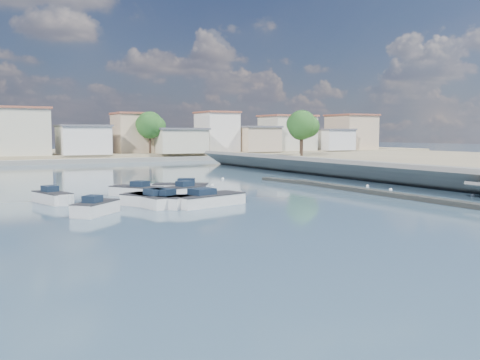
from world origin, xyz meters
The scene contains 16 objects.
ground centered at (0.00, 40.00, 0.00)m, with size 400.00×400.00×0.00m, color #334F67.
seawall_walkway centered at (18.50, 13.00, 0.90)m, with size 5.00×90.00×1.80m, color slate.
breakwater centered at (6.90, 12.69, 0.17)m, with size 2.00×31.02×0.35m.
far_shore_land centered at (0.00, 92.00, 0.70)m, with size 160.00×40.00×1.40m, color gray.
far_shore_quay centered at (0.00, 71.00, 0.40)m, with size 160.00×2.50×0.80m, color slate.
far_town centered at (10.71, 76.92, 4.93)m, with size 113.01×12.80×8.35m.
shore_trees centered at (8.34, 68.11, 6.22)m, with size 74.56×38.32×7.92m.
motorboat_a centered at (-12.29, 13.01, 0.38)m, with size 4.50×5.53×1.48m.
motorboat_b centered at (-16.77, 10.97, 0.38)m, with size 3.61×3.64×1.48m.
motorboat_c centered at (-7.65, 19.99, 0.38)m, with size 5.10×3.91×1.48m.
motorboat_d centered at (-8.68, 17.21, 0.38)m, with size 4.64×2.82×1.48m.
motorboat_e centered at (-12.49, 13.22, 0.38)m, with size 2.69×5.35×1.48m.
motorboat_f centered at (-11.75, 19.62, 0.38)m, with size 3.91×4.61×1.48m.
motorboat_g centered at (-18.38, 17.94, 0.38)m, with size 2.54×4.46×1.48m.
motorboat_h centered at (-8.44, 11.50, 0.38)m, with size 6.27×3.64×1.48m.
mooring_buoys centered at (6.72, 15.06, 0.05)m, with size 15.67×30.95×0.32m.
Camera 1 is at (-24.76, -23.50, 5.20)m, focal length 40.00 mm.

